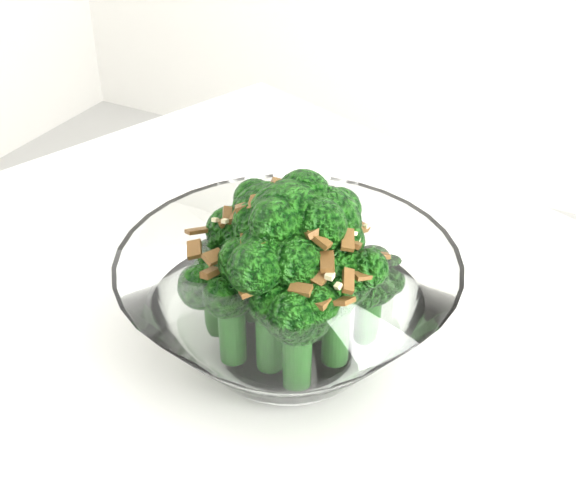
% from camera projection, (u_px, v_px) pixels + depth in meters
% --- Properties ---
extents(broccoli_dish, '(0.22, 0.22, 0.14)m').
position_uv_depth(broccoli_dish, '(288.00, 294.00, 0.53)').
color(broccoli_dish, white).
rests_on(broccoli_dish, table).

